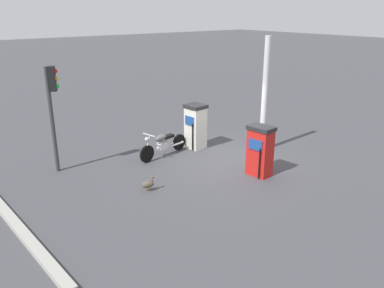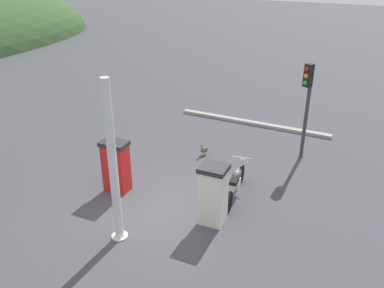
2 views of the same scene
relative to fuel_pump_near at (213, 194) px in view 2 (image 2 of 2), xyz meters
The scene contains 8 objects.
ground_plane 1.75m from the fuel_pump_near, 93.57° to the left, with size 120.00×120.00×0.00m, color #424247.
fuel_pump_near is the anchor object (origin of this frame).
fuel_pump_far 3.09m from the fuel_pump_near, 90.00° to the left, with size 0.58×0.80×1.54m.
motorcycle_near_pump 1.45m from the fuel_pump_near, ahead, with size 2.10×0.65×0.93m.
wandering_duck 3.84m from the fuel_pump_near, 31.29° to the left, with size 0.43×0.26×0.43m.
roadside_traffic_light 4.93m from the fuel_pump_near, 11.53° to the right, with size 0.40×0.30×3.23m.
canopy_support_pole 2.60m from the fuel_pump_near, 135.17° to the left, with size 0.40×0.40×3.96m.
road_edge_kerb 6.88m from the fuel_pump_near, 13.04° to the left, with size 0.57×6.25×0.12m.
Camera 2 is at (-7.34, -5.17, 6.07)m, focal length 36.59 mm.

